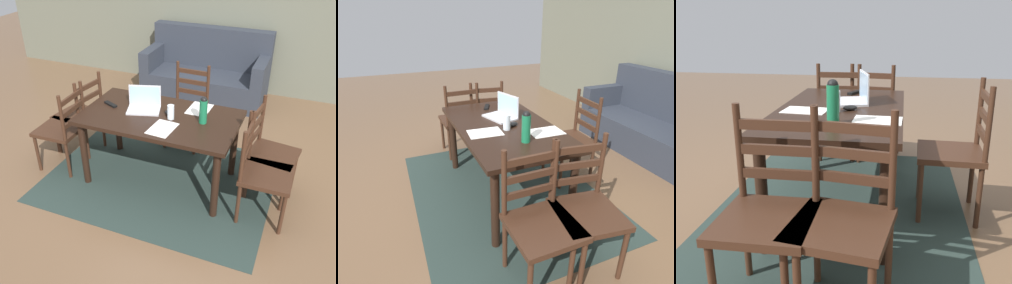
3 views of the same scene
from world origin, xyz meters
The scene contains 16 objects.
ground_plane centered at (0.00, 0.00, 0.00)m, with size 14.00×14.00×0.00m, color brown.
area_rug centered at (0.00, 0.00, 0.00)m, with size 2.31×1.79×0.01m, color #283833.
dining_table centered at (0.00, 0.00, 0.65)m, with size 1.52×0.86×0.74m.
chair_left_far centered at (-1.05, 0.17, 0.46)m, with size 0.50×0.50×0.95m.
chair_left_near centered at (-1.05, -0.17, 0.46)m, with size 0.45×0.45×0.95m.
chair_right_near centered at (1.05, -0.17, 0.46)m, with size 0.44×0.44×0.95m.
chair_far_head centered at (0.00, 0.80, 0.46)m, with size 0.46×0.46×0.95m.
chair_right_far centered at (1.05, 0.18, 0.46)m, with size 0.50×0.50×0.95m.
couch centered at (-0.19, 2.21, 0.36)m, with size 1.80×0.80×1.00m.
laptop centered at (-0.20, 0.08, 0.80)m, with size 0.37×0.30×0.23m.
water_bottle centered at (0.43, 0.02, 0.88)m, with size 0.07×0.07×0.26m.
drinking_glass centered at (0.12, -0.02, 0.81)m, with size 0.07×0.07×0.14m, color silver.
computer_mouse centered at (0.06, 0.07, 0.76)m, with size 0.06×0.10×0.03m, color black.
tv_remote centered at (-0.56, 0.03, 0.75)m, with size 0.04×0.17×0.02m, color black.
paper_stack_left centered at (0.12, -0.23, 0.75)m, with size 0.21×0.30×0.00m, color white.
paper_stack_right centered at (0.31, 0.28, 0.75)m, with size 0.21×0.30×0.00m, color white.
Camera 2 is at (2.32, -0.95, 1.71)m, focal length 30.43 mm.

